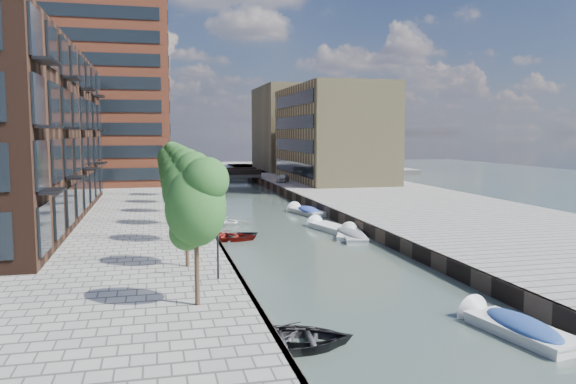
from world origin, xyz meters
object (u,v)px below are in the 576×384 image
object	(u,v)px
tree_0	(196,201)
motorboat_3	(306,212)
car	(283,178)
motorboat_1	(348,234)
tree_2	(180,176)
motorboat_0	(513,328)
motorboat_2	(327,228)
tree_6	(169,158)
tree_4	(173,164)
bridge	(218,175)
tree_5	(170,161)
sloop_0	(290,348)
sloop_2	(226,240)
motorboat_4	(353,236)
tree_3	(176,169)
sloop_4	(235,239)
sloop_3	(226,225)
sloop_1	(298,341)
tree_1	(186,186)

from	to	relation	value
tree_0	motorboat_3	size ratio (longest dim) A/B	1.05
car	motorboat_1	bearing A→B (deg)	-70.84
tree_2	motorboat_0	xyz separation A→B (m)	(12.41, -17.51, -5.10)
motorboat_3	motorboat_2	bearing A→B (deg)	-93.91
tree_0	tree_6	world-z (taller)	same
tree_4	motorboat_2	world-z (taller)	tree_4
bridge	tree_5	size ratio (longest dim) A/B	2.18
bridge	sloop_0	world-z (taller)	bridge
sloop_2	tree_2	bearing A→B (deg)	160.78
motorboat_4	car	xyz separation A→B (m)	(3.36, 38.65, 1.40)
tree_6	tree_4	bearing A→B (deg)	-90.00
tree_2	tree_3	xyz separation A→B (m)	(0.00, 7.00, 0.00)
motorboat_1	car	world-z (taller)	car
bridge	sloop_4	xyz separation A→B (m)	(-4.22, -48.58, -1.39)
motorboat_4	car	bearing A→B (deg)	85.03
bridge	tree_2	distance (m)	54.81
sloop_3	car	size ratio (longest dim) A/B	1.36
sloop_1	motorboat_2	distance (m)	25.73
sloop_1	motorboat_3	size ratio (longest dim) A/B	0.74
motorboat_4	car	size ratio (longest dim) A/B	1.43
tree_2	bridge	bearing A→B (deg)	81.05
motorboat_2	car	bearing A→B (deg)	83.30
bridge	tree_2	size ratio (longest dim) A/B	2.18
tree_4	tree_5	xyz separation A→B (m)	(0.00, 7.00, 0.00)
motorboat_1	tree_4	bearing A→B (deg)	143.65
tree_0	tree_1	distance (m)	7.00
motorboat_0	motorboat_1	distance (m)	21.86
tree_0	motorboat_1	bearing A→B (deg)	54.43
motorboat_0	car	distance (m)	59.65
tree_6	sloop_0	world-z (taller)	tree_6
motorboat_0	motorboat_1	xyz separation A→B (m)	(0.71, 21.85, -0.03)
sloop_0	tree_3	bearing A→B (deg)	12.65
sloop_1	motorboat_0	size ratio (longest dim) A/B	0.76
tree_0	car	bearing A→B (deg)	73.60
sloop_1	sloop_2	bearing A→B (deg)	22.34
motorboat_3	sloop_2	bearing A→B (deg)	-128.21
tree_2	motorboat_0	size ratio (longest dim) A/B	1.09
sloop_1	motorboat_1	bearing A→B (deg)	-2.53
sloop_0	sloop_4	world-z (taller)	sloop_0
tree_5	motorboat_2	bearing A→B (deg)	-46.58
bridge	sloop_2	world-z (taller)	bridge
tree_0	motorboat_1	distance (m)	23.13
tree_6	tree_2	bearing A→B (deg)	-90.00
sloop_4	tree_3	bearing A→B (deg)	49.96
tree_5	motorboat_0	world-z (taller)	tree_5
motorboat_3	sloop_3	bearing A→B (deg)	-148.27
tree_3	sloop_4	bearing A→B (deg)	-20.30
tree_5	motorboat_4	world-z (taller)	tree_5
sloop_0	motorboat_3	distance (m)	35.50
bridge	sloop_3	distance (m)	42.50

